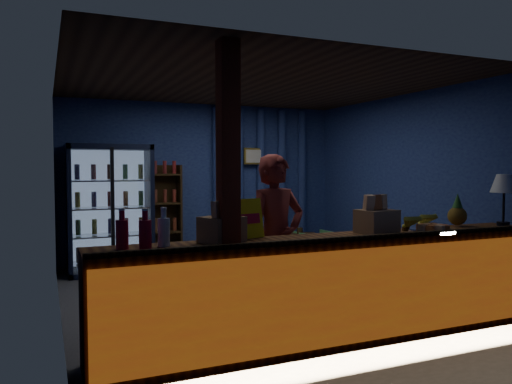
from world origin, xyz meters
TOP-DOWN VIEW (x-y plane):
  - ground at (0.00, 0.00)m, footprint 4.60×4.60m
  - room_walls at (0.00, 0.00)m, footprint 4.60×4.60m
  - counter at (0.00, -1.91)m, footprint 4.40×0.57m
  - support_post at (-1.05, -1.90)m, footprint 0.16×0.16m
  - beverage_cooler at (-1.55, 1.92)m, footprint 1.20×0.62m
  - bottle_shelf at (-0.70, 2.06)m, footprint 0.50×0.28m
  - curtain_folds at (1.00, 2.14)m, footprint 1.74×0.14m
  - framed_picture at (0.85, 2.10)m, footprint 0.36×0.04m
  - shopkeeper at (-0.32, -1.27)m, footprint 0.67×0.49m
  - green_chair at (1.63, 1.32)m, footprint 0.60×0.62m
  - side_table at (1.38, 1.42)m, footprint 0.64×0.56m
  - yellow_sign at (-0.86, -1.72)m, footprint 0.44×0.21m
  - soda_bottles at (-1.73, -1.87)m, footprint 0.42×0.18m
  - snack_box_left at (-1.07, -1.80)m, footprint 0.41×0.38m
  - snack_box_centre at (0.46, -1.85)m, footprint 0.38×0.32m
  - pastry_tray at (1.00, -1.99)m, footprint 0.46×0.46m
  - banana_bunches at (0.82, -1.81)m, footprint 0.81×0.31m
  - table_lamp at (2.05, -1.90)m, footprint 0.28×0.28m
  - pineapple at (1.57, -1.73)m, footprint 0.20×0.20m

SIDE VIEW (x-z plane):
  - ground at x=0.00m, z-range 0.00..0.00m
  - side_table at x=1.38m, z-range -0.05..0.53m
  - green_chair at x=1.63m, z-range 0.00..0.53m
  - counter at x=0.00m, z-range -0.02..0.97m
  - bottle_shelf at x=-0.70m, z-range -0.01..1.59m
  - shopkeeper at x=-0.32m, z-range 0.00..1.70m
  - beverage_cooler at x=-1.55m, z-range -0.02..1.88m
  - pastry_tray at x=1.00m, z-range 0.94..1.01m
  - banana_bunches at x=0.82m, z-range 0.95..1.13m
  - snack_box_left at x=-1.07m, z-range 0.90..1.25m
  - soda_bottles at x=-1.73m, z-range 0.92..1.23m
  - snack_box_centre at x=0.46m, z-range 0.90..1.26m
  - pineapple at x=1.57m, z-range 0.92..1.26m
  - yellow_sign at x=-0.86m, z-range 0.95..1.30m
  - support_post at x=-1.05m, z-range 0.00..2.60m
  - curtain_folds at x=1.00m, z-range 0.05..2.55m
  - table_lamp at x=2.05m, z-range 1.10..1.65m
  - room_walls at x=0.00m, z-range -0.73..3.87m
  - framed_picture at x=0.85m, z-range 1.61..1.89m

